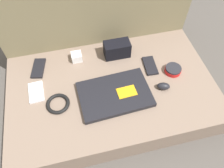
{
  "coord_description": "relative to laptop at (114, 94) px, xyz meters",
  "views": [
    {
      "loc": [
        -0.14,
        -0.6,
        1.05
      ],
      "look_at": [
        0.0,
        0.0,
        0.17
      ],
      "focal_mm": 35.0,
      "sensor_mm": 36.0,
      "label": 1
    }
  ],
  "objects": [
    {
      "name": "ground_plane",
      "position": [
        0.0,
        0.06,
        -0.17
      ],
      "size": [
        8.0,
        8.0,
        0.0
      ],
      "primitive_type": "plane",
      "color": "#4C4742"
    },
    {
      "name": "couch_seat",
      "position": [
        0.0,
        0.06,
        -0.09
      ],
      "size": [
        1.03,
        0.62,
        0.15
      ],
      "color": "#7A6656",
      "rests_on": "ground_plane"
    },
    {
      "name": "couch_backrest",
      "position": [
        0.0,
        0.47,
        0.12
      ],
      "size": [
        1.03,
        0.2,
        0.58
      ],
      "color": "#756B4C",
      "rests_on": "ground_plane"
    },
    {
      "name": "laptop",
      "position": [
        0.0,
        0.0,
        0.0
      ],
      "size": [
        0.35,
        0.24,
        0.03
      ],
      "rotation": [
        0.0,
        0.0,
        0.05
      ],
      "color": "black",
      "rests_on": "couch_seat"
    },
    {
      "name": "computer_mouse",
      "position": [
        0.24,
        -0.01,
        0.01
      ],
      "size": [
        0.07,
        0.06,
        0.04
      ],
      "rotation": [
        0.0,
        0.0,
        -0.33
      ],
      "color": "black",
      "rests_on": "couch_seat"
    },
    {
      "name": "speaker_puck",
      "position": [
        0.33,
        0.07,
        0.0
      ],
      "size": [
        0.08,
        0.08,
        0.03
      ],
      "color": "red",
      "rests_on": "couch_seat"
    },
    {
      "name": "phone_silver",
      "position": [
        -0.35,
        0.25,
        -0.01
      ],
      "size": [
        0.08,
        0.14,
        0.01
      ],
      "rotation": [
        0.0,
        0.0,
        -0.21
      ],
      "color": "black",
      "rests_on": "couch_seat"
    },
    {
      "name": "phone_black",
      "position": [
        -0.37,
        0.11,
        -0.01
      ],
      "size": [
        0.08,
        0.12,
        0.01
      ],
      "rotation": [
        0.0,
        0.0,
        0.05
      ],
      "color": "silver",
      "rests_on": "couch_seat"
    },
    {
      "name": "phone_small",
      "position": [
        0.23,
        0.13,
        -0.01
      ],
      "size": [
        0.07,
        0.13,
        0.01
      ],
      "rotation": [
        0.0,
        0.0,
        -0.07
      ],
      "color": "black",
      "rests_on": "couch_seat"
    },
    {
      "name": "camera_pouch",
      "position": [
        0.08,
        0.26,
        0.03
      ],
      "size": [
        0.14,
        0.08,
        0.09
      ],
      "color": "black",
      "rests_on": "couch_seat"
    },
    {
      "name": "charger_brick",
      "position": [
        -0.14,
        0.27,
        0.01
      ],
      "size": [
        0.05,
        0.05,
        0.05
      ],
      "color": "silver",
      "rests_on": "couch_seat"
    },
    {
      "name": "cable_coil",
      "position": [
        -0.27,
        0.01,
        -0.0
      ],
      "size": [
        0.11,
        0.11,
        0.02
      ],
      "color": "black",
      "rests_on": "couch_seat"
    }
  ]
}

